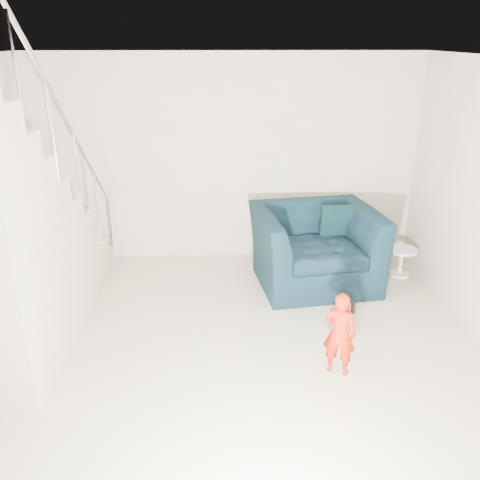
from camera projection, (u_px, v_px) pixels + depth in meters
name	position (u px, v px, depth m)	size (l,w,h in m)	color
floor	(227.00, 377.00, 4.59)	(5.50, 5.50, 0.00)	tan
ceiling	(223.00, 61.00, 3.58)	(5.50, 5.50, 0.00)	silver
back_wall	(225.00, 160.00, 6.63)	(5.00, 5.00, 0.00)	#AC9D8C
armchair	(315.00, 247.00, 6.20)	(1.44, 1.26, 0.93)	black
toddler	(340.00, 334.00, 4.51)	(0.29, 0.19, 0.81)	#B12405
side_table	(401.00, 257.00, 6.46)	(0.37, 0.37, 0.37)	silver
staircase	(10.00, 259.00, 4.69)	(1.02, 3.03, 3.62)	#ADA089
cushion	(337.00, 221.00, 6.33)	(0.41, 0.12, 0.40)	black
throw	(268.00, 239.00, 6.12)	(0.05, 0.50, 0.56)	black
phone	(353.00, 307.00, 4.35)	(0.02, 0.05, 0.10)	black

